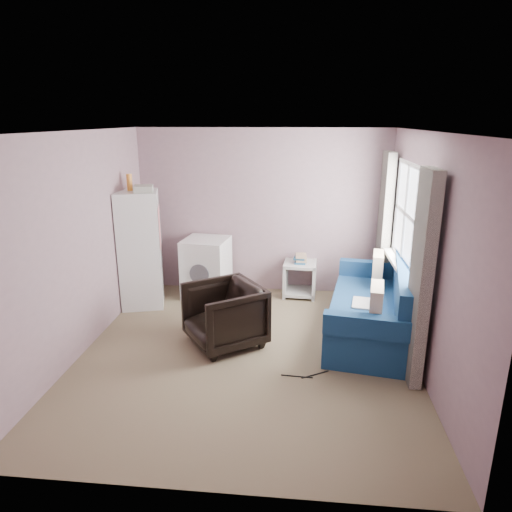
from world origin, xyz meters
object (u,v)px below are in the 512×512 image
Objects in this scene: armchair at (224,312)px; side_table at (300,276)px; sofa at (376,310)px; fridge at (140,249)px; washing_machine at (206,266)px.

side_table is at bearing 117.04° from armchair.
armchair is 1.88m from sofa.
sofa is at bearing 67.83° from armchair.
fridge is 2.88× the size of side_table.
side_table is 1.57m from sofa.
side_table is (0.89, 1.68, -0.11)m from armchair.
fridge is at bearing 177.46° from sofa.
washing_machine reaches higher than armchair.
armchair is at bearing -157.67° from sofa.
armchair is 0.92× the size of washing_machine.
side_table is at bearing 136.45° from sofa.
washing_machine is at bearing 11.04° from fridge.
fridge is 0.85× the size of sofa.
sofa is at bearing -27.37° from fridge.
fridge reaches higher than sofa.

